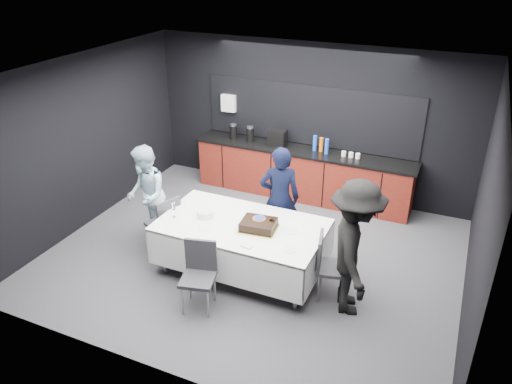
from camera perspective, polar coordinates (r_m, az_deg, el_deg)
ground at (r=7.71m, az=-0.30°, el=-7.30°), size 6.00×6.00×0.00m
room_shell at (r=6.84m, az=-0.34°, el=5.71°), size 6.04×5.04×2.82m
kitchenette at (r=9.26m, az=5.22°, el=2.61°), size 4.10×0.64×2.05m
party_table at (r=7.05m, az=-1.65°, el=-4.64°), size 2.32×1.32×0.78m
cake_assembly at (r=6.84m, az=0.30°, el=-3.75°), size 0.54×0.46×0.16m
plate_stack at (r=7.17m, az=-5.79°, el=-2.48°), size 0.24×0.24×0.10m
loose_plate_near at (r=6.93m, az=-6.01°, el=-4.03°), size 0.19×0.19×0.01m
loose_plate_right_a at (r=6.83m, az=3.91°, el=-4.42°), size 0.22×0.22×0.01m
loose_plate_right_b at (r=6.44m, az=3.86°, el=-6.57°), size 0.18×0.18×0.01m
loose_plate_far at (r=7.26m, az=-0.23°, el=-2.36°), size 0.21×0.21×0.01m
fork_pile at (r=6.48m, az=-1.02°, el=-6.19°), size 0.17×0.12×0.02m
champagne_flute at (r=7.17m, az=-9.40°, el=-1.73°), size 0.06×0.06×0.22m
chair_left at (r=7.67m, az=-10.28°, el=-3.26°), size 0.54×0.54×0.92m
chair_right at (r=6.69m, az=8.20°, el=-7.94°), size 0.50×0.50×0.92m
chair_near at (r=6.52m, az=-6.50°, el=-8.87°), size 0.51×0.51×0.92m
person_center at (r=7.54m, az=2.71°, el=-0.77°), size 0.72×0.61×1.67m
person_left at (r=7.91m, az=-12.45°, el=-0.36°), size 0.94×0.98×1.59m
person_right at (r=6.32m, az=11.20°, el=-6.36°), size 1.03×1.34×1.83m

